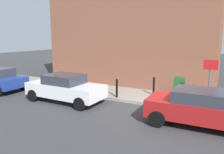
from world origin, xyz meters
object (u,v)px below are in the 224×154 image
(utility_cabinet, at_px, (179,89))
(bollard_far_kerb, at_px, (117,87))
(car_white, at_px, (65,88))
(street_sign, at_px, (210,77))
(bollard_near_cabinet, at_px, (154,85))
(car_red, at_px, (201,107))

(utility_cabinet, height_order, bollard_far_kerb, utility_cabinet)
(car_white, relative_size, bollard_far_kerb, 4.10)
(utility_cabinet, xyz_separation_m, bollard_far_kerb, (-1.31, 3.05, 0.02))
(car_white, relative_size, street_sign, 1.85)
(utility_cabinet, bearing_deg, bollard_near_cabinet, 85.95)
(bollard_far_kerb, bearing_deg, utility_cabinet, -66.83)
(utility_cabinet, bearing_deg, street_sign, -128.98)
(bollard_far_kerb, bearing_deg, car_white, 123.48)
(car_white, bearing_deg, bollard_near_cabinet, -141.91)
(bollard_near_cabinet, distance_m, street_sign, 3.34)
(car_red, height_order, utility_cabinet, car_red)
(bollard_far_kerb, bearing_deg, car_red, -110.98)
(car_red, xyz_separation_m, bollard_near_cabinet, (3.10, 2.79, -0.05))
(bollard_far_kerb, height_order, street_sign, street_sign)
(car_white, height_order, street_sign, street_sign)
(car_red, relative_size, bollard_far_kerb, 3.89)
(street_sign, bearing_deg, car_red, 175.91)
(street_sign, bearing_deg, car_white, 103.21)
(car_white, relative_size, utility_cabinet, 3.70)
(bollard_near_cabinet, bearing_deg, car_red, -138.05)
(bollard_near_cabinet, bearing_deg, bollard_far_kerb, 130.65)
(car_white, distance_m, bollard_far_kerb, 2.76)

